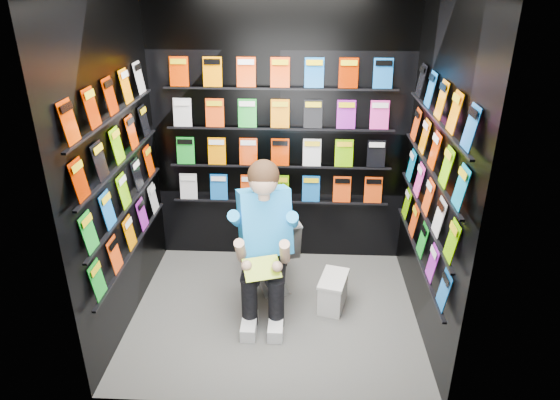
{
  "coord_description": "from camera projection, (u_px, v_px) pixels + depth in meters",
  "views": [
    {
      "loc": [
        0.22,
        -3.48,
        2.67
      ],
      "look_at": [
        0.04,
        0.15,
        1.0
      ],
      "focal_mm": 32.0,
      "sensor_mm": 36.0,
      "label": 1
    }
  ],
  "objects": [
    {
      "name": "wall_left",
      "position": [
        117.0,
        169.0,
        3.79
      ],
      "size": [
        0.04,
        2.0,
        2.6
      ],
      "primitive_type": "cube",
      "color": "black",
      "rests_on": "floor"
    },
    {
      "name": "wall_back",
      "position": [
        280.0,
        133.0,
        4.65
      ],
      "size": [
        2.4,
        0.04,
        2.6
      ],
      "primitive_type": "cube",
      "color": "black",
      "rests_on": "floor"
    },
    {
      "name": "wall_right",
      "position": [
        436.0,
        175.0,
        3.69
      ],
      "size": [
        0.04,
        2.0,
        2.6
      ],
      "primitive_type": "cube",
      "color": "black",
      "rests_on": "floor"
    },
    {
      "name": "comics_left",
      "position": [
        120.0,
        169.0,
        3.79
      ],
      "size": [
        0.06,
        1.7,
        1.37
      ],
      "primitive_type": null,
      "color": "#DE3400",
      "rests_on": "wall_left"
    },
    {
      "name": "floor",
      "position": [
        275.0,
        313.0,
        4.28
      ],
      "size": [
        2.4,
        2.4,
        0.0
      ],
      "primitive_type": "plane",
      "color": "#585856",
      "rests_on": "ground"
    },
    {
      "name": "longbox_lid",
      "position": [
        334.0,
        279.0,
        4.26
      ],
      "size": [
        0.3,
        0.41,
        0.03
      ],
      "primitive_type": "cube",
      "rotation": [
        0.0,
        0.0,
        -0.25
      ],
      "color": "silver",
      "rests_on": "longbox"
    },
    {
      "name": "longbox",
      "position": [
        333.0,
        293.0,
        4.32
      ],
      "size": [
        0.28,
        0.39,
        0.27
      ],
      "primitive_type": "cube",
      "rotation": [
        0.0,
        0.0,
        -0.25
      ],
      "color": "silver",
      "rests_on": "floor"
    },
    {
      "name": "wall_front",
      "position": [
        263.0,
        236.0,
        2.83
      ],
      "size": [
        2.4,
        0.04,
        2.6
      ],
      "primitive_type": "cube",
      "color": "black",
      "rests_on": "floor"
    },
    {
      "name": "toilet",
      "position": [
        269.0,
        245.0,
        4.6
      ],
      "size": [
        0.63,
        0.84,
        0.73
      ],
      "primitive_type": "imported",
      "rotation": [
        0.0,
        0.0,
        3.46
      ],
      "color": "white",
      "rests_on": "floor"
    },
    {
      "name": "comics_back",
      "position": [
        280.0,
        133.0,
        4.62
      ],
      "size": [
        2.1,
        0.06,
        1.37
      ],
      "primitive_type": null,
      "color": "#DE3400",
      "rests_on": "wall_back"
    },
    {
      "name": "comics_right",
      "position": [
        431.0,
        174.0,
        3.69
      ],
      "size": [
        0.06,
        1.7,
        1.37
      ],
      "primitive_type": null,
      "color": "#DE3400",
      "rests_on": "wall_right"
    },
    {
      "name": "held_comic",
      "position": [
        262.0,
        268.0,
        3.85
      ],
      "size": [
        0.32,
        0.25,
        0.12
      ],
      "primitive_type": "cube",
      "rotation": [
        -0.96,
        0.0,
        0.32
      ],
      "color": "green",
      "rests_on": "reader"
    },
    {
      "name": "reader",
      "position": [
        265.0,
        223.0,
        4.08
      ],
      "size": [
        0.79,
        0.96,
        1.51
      ],
      "primitive_type": null,
      "rotation": [
        0.0,
        0.0,
        0.32
      ],
      "color": "#157ED4",
      "rests_on": "toilet"
    }
  ]
}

